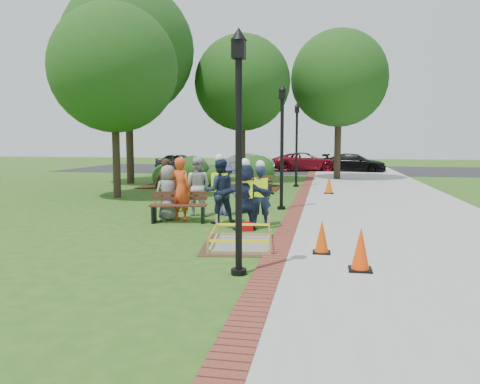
% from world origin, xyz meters
% --- Properties ---
extents(ground, '(100.00, 100.00, 0.00)m').
position_xyz_m(ground, '(0.00, 0.00, 0.00)').
color(ground, '#285116').
rests_on(ground, ground).
extents(sidewalk, '(6.00, 60.00, 0.02)m').
position_xyz_m(sidewalk, '(5.00, 10.00, 0.01)').
color(sidewalk, '#9E9E99').
rests_on(sidewalk, ground).
extents(brick_edging, '(0.50, 60.00, 0.03)m').
position_xyz_m(brick_edging, '(1.75, 10.00, 0.01)').
color(brick_edging, maroon).
rests_on(brick_edging, ground).
extents(mulch_bed, '(7.00, 3.00, 0.05)m').
position_xyz_m(mulch_bed, '(-3.00, 12.00, 0.02)').
color(mulch_bed, '#381E0F').
rests_on(mulch_bed, ground).
extents(parking_lot, '(36.00, 12.00, 0.01)m').
position_xyz_m(parking_lot, '(0.00, 27.00, 0.00)').
color(parking_lot, black).
rests_on(parking_lot, ground).
extents(wet_concrete_pad, '(1.99, 2.51, 0.55)m').
position_xyz_m(wet_concrete_pad, '(0.87, -0.68, 0.23)').
color(wet_concrete_pad, '#47331E').
rests_on(wet_concrete_pad, ground).
extents(bench_near, '(1.70, 0.83, 0.88)m').
position_xyz_m(bench_near, '(-1.44, 1.88, 0.28)').
color(bench_near, '#582D1E').
rests_on(bench_near, ground).
extents(bench_far, '(1.56, 0.85, 0.80)m').
position_xyz_m(bench_far, '(-0.35, 9.77, 0.26)').
color(bench_far, '#50391B').
rests_on(bench_far, ground).
extents(cone_front, '(0.42, 0.42, 0.82)m').
position_xyz_m(cone_front, '(3.39, -2.41, 0.40)').
color(cone_front, black).
rests_on(cone_front, ground).
extents(cone_back, '(0.37, 0.37, 0.73)m').
position_xyz_m(cone_back, '(2.68, -1.20, 0.35)').
color(cone_back, black).
rests_on(cone_back, ground).
extents(cone_far, '(0.42, 0.42, 0.82)m').
position_xyz_m(cone_far, '(2.89, 9.98, 0.40)').
color(cone_far, black).
rests_on(cone_far, ground).
extents(toolbox, '(0.50, 0.36, 0.22)m').
position_xyz_m(toolbox, '(0.66, 0.98, 0.11)').
color(toolbox, '#B70E11').
rests_on(toolbox, ground).
extents(lamp_near, '(0.28, 0.28, 4.26)m').
position_xyz_m(lamp_near, '(1.25, -3.00, 2.48)').
color(lamp_near, black).
rests_on(lamp_near, ground).
extents(lamp_mid, '(0.28, 0.28, 4.26)m').
position_xyz_m(lamp_mid, '(1.25, 5.00, 2.48)').
color(lamp_mid, black).
rests_on(lamp_mid, ground).
extents(lamp_far, '(0.28, 0.28, 4.26)m').
position_xyz_m(lamp_far, '(1.25, 13.00, 2.48)').
color(lamp_far, black).
rests_on(lamp_far, ground).
extents(tree_left, '(5.13, 5.13, 7.80)m').
position_xyz_m(tree_left, '(-5.73, 7.02, 5.23)').
color(tree_left, '#3D2D1E').
rests_on(tree_left, ground).
extents(tree_back, '(5.44, 5.44, 8.34)m').
position_xyz_m(tree_back, '(-2.03, 15.73, 5.61)').
color(tree_back, '#3D2D1E').
rests_on(tree_back, ground).
extents(tree_right, '(5.79, 5.79, 8.95)m').
position_xyz_m(tree_right, '(3.41, 18.22, 6.04)').
color(tree_right, '#3D2D1E').
rests_on(tree_right, ground).
extents(tree_far, '(7.10, 7.10, 10.72)m').
position_xyz_m(tree_far, '(-7.83, 13.18, 7.16)').
color(tree_far, '#3D2D1E').
rests_on(tree_far, ground).
extents(shrub_a, '(1.29, 1.29, 1.29)m').
position_xyz_m(shrub_a, '(-5.21, 11.36, 0.00)').
color(shrub_a, '#154012').
rests_on(shrub_a, ground).
extents(shrub_b, '(1.71, 1.71, 1.71)m').
position_xyz_m(shrub_b, '(-3.98, 12.19, 0.00)').
color(shrub_b, '#154012').
rests_on(shrub_b, ground).
extents(shrub_c, '(1.22, 1.22, 1.22)m').
position_xyz_m(shrub_c, '(-2.51, 11.43, 0.00)').
color(shrub_c, '#154012').
rests_on(shrub_c, ground).
extents(shrub_d, '(1.75, 1.75, 1.75)m').
position_xyz_m(shrub_d, '(-0.67, 12.62, 0.00)').
color(shrub_d, '#154012').
rests_on(shrub_d, ground).
extents(shrub_e, '(1.06, 1.06, 1.06)m').
position_xyz_m(shrub_e, '(-2.87, 12.85, 0.00)').
color(shrub_e, '#154012').
rests_on(shrub_e, ground).
extents(casual_person_a, '(0.62, 0.58, 1.64)m').
position_xyz_m(casual_person_a, '(-1.86, 2.22, 0.82)').
color(casual_person_a, gray).
rests_on(casual_person_a, ground).
extents(casual_person_b, '(0.70, 0.59, 1.87)m').
position_xyz_m(casual_person_b, '(-1.44, 2.17, 0.94)').
color(casual_person_b, '#DB4719').
rests_on(casual_person_b, ground).
extents(casual_person_c, '(0.63, 0.44, 1.85)m').
position_xyz_m(casual_person_c, '(-1.23, 3.18, 0.93)').
color(casual_person_c, silver).
rests_on(casual_person_c, ground).
extents(casual_person_d, '(0.67, 0.59, 1.78)m').
position_xyz_m(casual_person_d, '(-2.38, 3.54, 0.89)').
color(casual_person_d, brown).
rests_on(casual_person_d, ground).
extents(casual_person_e, '(0.63, 0.57, 1.65)m').
position_xyz_m(casual_person_e, '(-0.38, 3.37, 0.82)').
color(casual_person_e, '#393C64').
rests_on(casual_person_e, ground).
extents(hivis_worker_a, '(0.65, 0.52, 1.91)m').
position_xyz_m(hivis_worker_a, '(0.65, 1.11, 0.94)').
color(hivis_worker_a, '#161C3B').
rests_on(hivis_worker_a, ground).
extents(hivis_worker_b, '(0.59, 0.43, 1.83)m').
position_xyz_m(hivis_worker_b, '(0.95, 1.82, 0.91)').
color(hivis_worker_b, '#1C314A').
rests_on(hivis_worker_b, ground).
extents(hivis_worker_c, '(0.68, 0.56, 2.00)m').
position_xyz_m(hivis_worker_c, '(-0.23, 1.94, 0.98)').
color(hivis_worker_c, '#1A2344').
rests_on(hivis_worker_c, ground).
extents(parked_car_a, '(2.58, 4.69, 1.45)m').
position_xyz_m(parked_car_a, '(-8.47, 24.17, 0.00)').
color(parked_car_a, '#242426').
rests_on(parked_car_a, ground).
extents(parked_car_b, '(2.53, 4.75, 1.48)m').
position_xyz_m(parked_car_b, '(-3.00, 24.89, 0.00)').
color(parked_car_b, '#A7A8AC').
rests_on(parked_car_b, ground).
extents(parked_car_c, '(3.09, 5.09, 1.55)m').
position_xyz_m(parked_car_c, '(1.19, 25.56, 0.00)').
color(parked_car_c, maroon).
rests_on(parked_car_c, ground).
extents(parked_car_d, '(2.83, 4.83, 1.48)m').
position_xyz_m(parked_car_d, '(4.86, 25.48, 0.00)').
color(parked_car_d, black).
rests_on(parked_car_d, ground).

